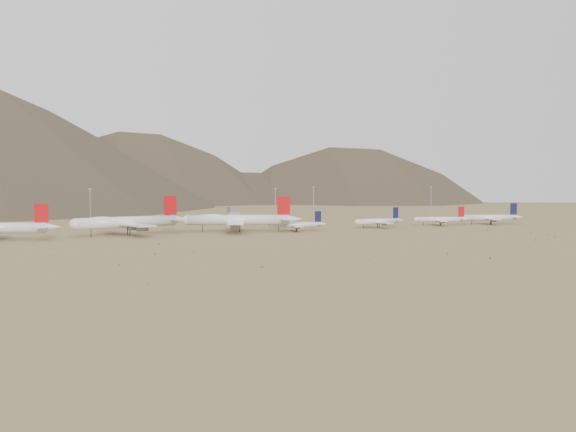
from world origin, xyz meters
name	(u,v)px	position (x,y,z in m)	size (l,w,h in m)	color
ground	(257,237)	(0.00, 0.00, 0.00)	(3000.00, 3000.00, 0.00)	#A18953
mountain_ridge	(43,101)	(0.00, 900.00, 150.00)	(4400.00, 1000.00, 300.00)	brown
widebody_centre	(127,222)	(-65.03, 40.76, 7.79)	(74.75, 58.85, 22.60)	silver
widebody_east	(238,220)	(3.09, 37.83, 7.58)	(70.34, 56.29, 21.98)	silver
narrowbody_a	(297,225)	(39.48, 29.91, 4.03)	(37.19, 27.27, 12.43)	silver
narrowbody_b	(379,221)	(101.84, 35.54, 4.35)	(40.44, 29.36, 13.39)	silver
narrowbody_c	(441,219)	(153.10, 37.65, 4.26)	(38.10, 28.46, 13.13)	silver
narrowbody_d	(491,218)	(192.89, 33.34, 4.85)	(43.68, 32.53, 14.95)	silver
control_tower	(233,216)	(30.00, 120.00, 5.32)	(8.00, 8.00, 12.00)	tan
mast_west	(90,205)	(-68.34, 137.34, 14.20)	(2.00, 0.60, 25.70)	gray
mast_centre	(275,204)	(55.46, 101.11, 14.20)	(2.00, 0.60, 25.70)	gray
mast_east	(313,201)	(104.07, 138.29, 14.20)	(2.00, 0.60, 25.70)	gray
mast_far_east	(431,200)	(210.69, 133.75, 14.20)	(2.00, 0.60, 25.70)	gray
desert_scrub	(400,246)	(40.66, -87.45, 0.33)	(441.53, 159.69, 0.86)	brown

